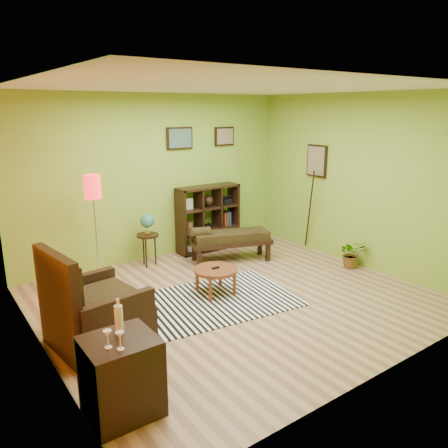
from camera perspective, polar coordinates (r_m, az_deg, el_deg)
ground at (r=6.13m, az=1.53°, el=-9.68°), size 5.00×5.00×0.00m
room_shell at (r=5.59m, az=0.80°, el=7.18°), size 5.04×4.54×2.82m
zebra_rug at (r=6.01m, az=-2.22°, el=-10.17°), size 2.57×1.74×0.01m
coffee_table at (r=6.16m, az=-1.11°, el=-6.28°), size 0.61×0.61×0.40m
armchair at (r=5.10m, az=-16.76°, el=-11.32°), size 1.06×1.06×1.15m
side_cabinet at (r=4.01m, az=-13.26°, el=-18.76°), size 0.59×0.54×1.01m
floor_lamp at (r=6.42m, az=-16.72°, el=3.40°), size 0.25×0.25×1.66m
globe_table at (r=7.26m, az=-10.00°, el=-0.37°), size 0.36×0.36×0.88m
cube_shelf at (r=8.00m, az=-1.99°, el=0.77°), size 1.20×0.35×1.20m
bench at (r=7.44m, az=0.63°, el=-1.87°), size 1.45×0.92×0.64m
potted_plant at (r=7.51m, az=16.32°, el=-4.11°), size 0.58×0.60×0.36m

